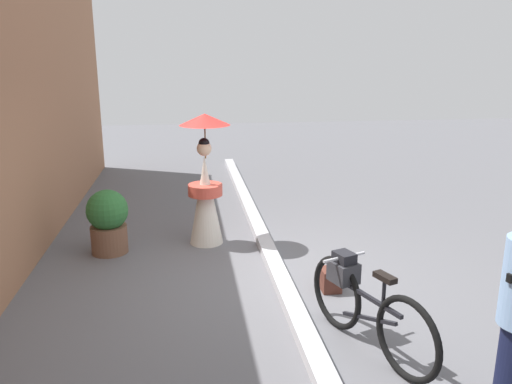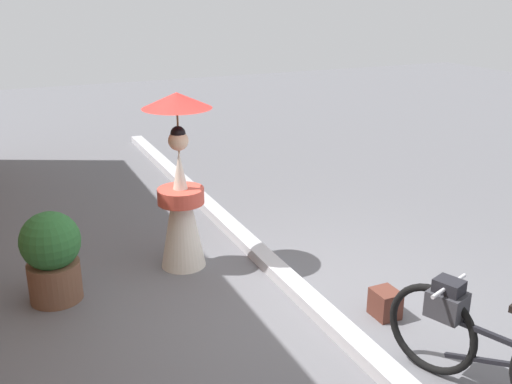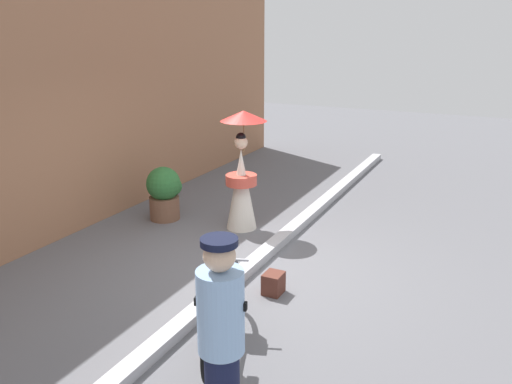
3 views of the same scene
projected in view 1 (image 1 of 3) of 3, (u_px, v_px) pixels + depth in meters
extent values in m
plane|color=slate|center=(279.00, 279.00, 6.20)|extent=(30.00, 30.00, 0.00)
cube|color=#B2B2B7|center=(279.00, 275.00, 6.18)|extent=(14.00, 0.20, 0.12)
torus|color=black|center=(336.00, 292.00, 5.03)|extent=(0.71, 0.31, 0.74)
torus|color=black|center=(407.00, 339.00, 4.21)|extent=(0.71, 0.31, 0.74)
cube|color=black|center=(370.00, 298.00, 4.58)|extent=(0.78, 0.31, 0.04)
cube|color=black|center=(368.00, 318.00, 4.63)|extent=(0.68, 0.28, 0.26)
cylinder|color=black|center=(384.00, 294.00, 4.40)|extent=(0.03, 0.03, 0.31)
cube|color=black|center=(385.00, 277.00, 4.36)|extent=(0.24, 0.16, 0.05)
cylinder|color=silver|center=(344.00, 257.00, 4.85)|extent=(0.19, 0.46, 0.03)
cube|color=#333338|center=(344.00, 272.00, 4.89)|extent=(0.32, 0.30, 0.20)
cube|color=black|center=(344.00, 259.00, 4.85)|extent=(0.24, 0.22, 0.14)
cone|color=silver|center=(206.00, 200.00, 7.26)|extent=(0.48, 0.48, 1.29)
cylinder|color=#D14C3D|center=(205.00, 190.00, 7.22)|extent=(0.49, 0.49, 0.16)
sphere|color=beige|center=(204.00, 149.00, 7.07)|extent=(0.21, 0.21, 0.21)
sphere|color=black|center=(204.00, 143.00, 7.05)|extent=(0.16, 0.16, 0.16)
cylinder|color=olive|center=(205.00, 139.00, 7.10)|extent=(0.02, 0.02, 0.55)
cone|color=red|center=(205.00, 119.00, 7.03)|extent=(0.71, 0.71, 0.16)
cylinder|color=brown|center=(109.00, 239.00, 7.01)|extent=(0.49, 0.49, 0.39)
sphere|color=#2D6B33|center=(107.00, 210.00, 6.90)|extent=(0.56, 0.56, 0.56)
sphere|color=#2D6B33|center=(115.00, 212.00, 7.07)|extent=(0.31, 0.31, 0.31)
cube|color=#592D23|center=(330.00, 280.00, 5.89)|extent=(0.25, 0.22, 0.26)
cube|color=#47241C|center=(336.00, 274.00, 5.88)|extent=(0.21, 0.08, 0.09)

